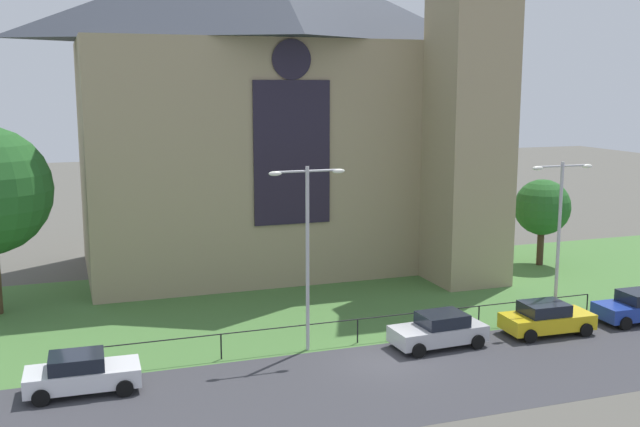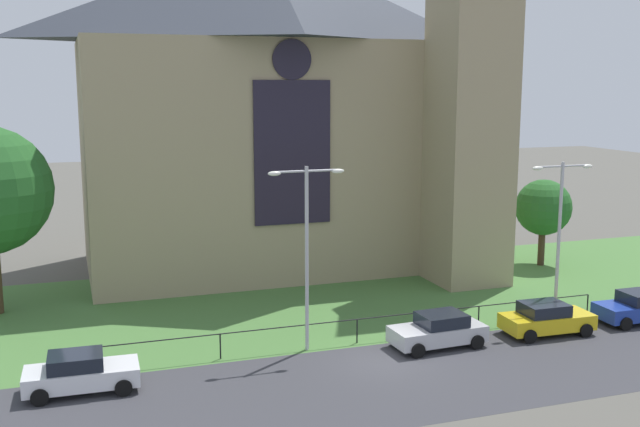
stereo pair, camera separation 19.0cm
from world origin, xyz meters
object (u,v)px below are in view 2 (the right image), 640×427
(streetlamp_near, at_px, (307,234))
(parked_car_silver, at_px, (438,330))
(tree_right_far, at_px, (543,208))
(parked_car_yellow, at_px, (546,319))
(parked_car_white, at_px, (80,373))
(streetlamp_far, at_px, (560,220))
(parked_car_blue, at_px, (639,307))
(church_building, at_px, (279,104))

(streetlamp_near, distance_m, parked_car_silver, 7.30)
(streetlamp_near, bearing_deg, tree_right_far, 27.83)
(streetlamp_near, height_order, parked_car_yellow, streetlamp_near)
(parked_car_white, bearing_deg, streetlamp_near, 11.35)
(streetlamp_far, height_order, parked_car_white, streetlamp_far)
(parked_car_silver, bearing_deg, parked_car_yellow, 176.20)
(tree_right_far, distance_m, streetlamp_near, 21.55)
(tree_right_far, xyz_separation_m, parked_car_yellow, (-7.86, -11.64, -2.99))
(tree_right_far, height_order, parked_car_silver, tree_right_far)
(parked_car_yellow, bearing_deg, streetlamp_far, 46.14)
(streetlamp_near, relative_size, parked_car_white, 1.90)
(parked_car_silver, bearing_deg, tree_right_far, -142.01)
(tree_right_far, distance_m, parked_car_blue, 12.16)
(parked_car_white, height_order, parked_car_yellow, same)
(streetlamp_far, relative_size, parked_car_blue, 1.85)
(tree_right_far, bearing_deg, parked_car_silver, -139.25)
(church_building, xyz_separation_m, parked_car_white, (-12.65, -17.03, -9.53))
(streetlamp_near, relative_size, parked_car_yellow, 1.90)
(parked_car_silver, bearing_deg, church_building, -84.51)
(tree_right_far, xyz_separation_m, streetlamp_far, (-6.21, -10.04, 1.28))
(parked_car_yellow, distance_m, parked_car_blue, 5.42)
(parked_car_white, bearing_deg, tree_right_far, 24.05)
(tree_right_far, distance_m, parked_car_white, 30.93)
(church_building, relative_size, tree_right_far, 4.69)
(streetlamp_far, height_order, parked_car_silver, streetlamp_far)
(parked_car_silver, distance_m, parked_car_blue, 10.96)
(tree_right_far, bearing_deg, streetlamp_far, -121.74)
(parked_car_silver, relative_size, parked_car_yellow, 1.01)
(streetlamp_far, xyz_separation_m, parked_car_yellow, (-1.65, -1.60, -4.27))
(parked_car_silver, distance_m, parked_car_yellow, 5.54)
(parked_car_yellow, bearing_deg, parked_car_silver, -179.11)
(parked_car_white, bearing_deg, parked_car_silver, 2.18)
(church_building, xyz_separation_m, streetlamp_far, (9.64, -15.45, -5.26))
(church_building, bearing_deg, tree_right_far, -18.84)
(church_building, bearing_deg, parked_car_white, -126.61)
(tree_right_far, height_order, streetlamp_near, streetlamp_near)
(streetlamp_far, distance_m, parked_car_silver, 8.49)
(church_building, height_order, streetlamp_far, church_building)
(church_building, height_order, parked_car_yellow, church_building)
(streetlamp_near, height_order, parked_car_silver, streetlamp_near)
(church_building, bearing_deg, parked_car_blue, -51.63)
(church_building, bearing_deg, parked_car_silver, -81.75)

